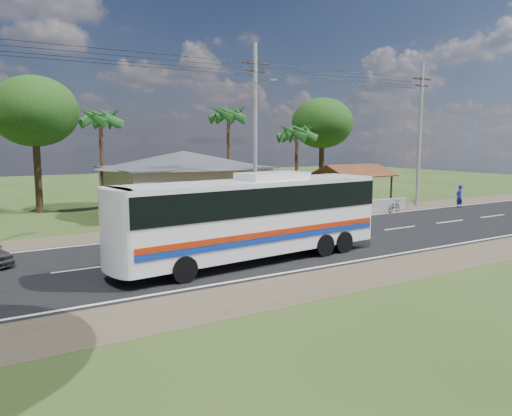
# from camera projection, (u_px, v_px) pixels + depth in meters

# --- Properties ---
(ground) EXTENTS (120.00, 120.00, 0.00)m
(ground) POSITION_uv_depth(u_px,v_px,m) (272.00, 245.00, 24.58)
(ground) COLOR #2B4017
(ground) RESTS_ON ground
(road) EXTENTS (120.00, 16.00, 0.03)m
(road) POSITION_uv_depth(u_px,v_px,m) (272.00, 245.00, 24.58)
(road) COLOR black
(road) RESTS_ON ground
(house) EXTENTS (12.40, 10.00, 5.00)m
(house) POSITION_uv_depth(u_px,v_px,m) (184.00, 175.00, 35.72)
(house) COLOR tan
(house) RESTS_ON ground
(waiting_shed) EXTENTS (5.20, 4.48, 3.35)m
(waiting_shed) POSITION_uv_depth(u_px,v_px,m) (353.00, 172.00, 38.14)
(waiting_shed) COLOR #3B2415
(waiting_shed) RESTS_ON ground
(concrete_barrier) EXTENTS (7.00, 0.30, 0.90)m
(concrete_barrier) POSITION_uv_depth(u_px,v_px,m) (369.00, 207.00, 35.48)
(concrete_barrier) COLOR #9E9E99
(concrete_barrier) RESTS_ON ground
(utility_poles) EXTENTS (32.80, 2.22, 11.00)m
(utility_poles) POSITION_uv_depth(u_px,v_px,m) (251.00, 130.00, 30.68)
(utility_poles) COLOR #9E9E99
(utility_poles) RESTS_ON ground
(palm_near) EXTENTS (2.80, 2.80, 6.70)m
(palm_near) POSITION_uv_depth(u_px,v_px,m) (297.00, 133.00, 38.04)
(palm_near) COLOR #47301E
(palm_near) RESTS_ON ground
(palm_mid) EXTENTS (2.80, 2.80, 8.20)m
(palm_mid) POSITION_uv_depth(u_px,v_px,m) (228.00, 115.00, 39.83)
(palm_mid) COLOR #47301E
(palm_mid) RESTS_ON ground
(palm_far) EXTENTS (2.80, 2.80, 7.70)m
(palm_far) POSITION_uv_depth(u_px,v_px,m) (100.00, 118.00, 35.13)
(palm_far) COLOR #47301E
(palm_far) RESTS_ON ground
(tree_behind_house) EXTENTS (6.00, 6.00, 9.61)m
(tree_behind_house) POSITION_uv_depth(u_px,v_px,m) (34.00, 112.00, 34.68)
(tree_behind_house) COLOR #47301E
(tree_behind_house) RESTS_ON ground
(tree_behind_shed) EXTENTS (5.60, 5.60, 9.02)m
(tree_behind_shed) POSITION_uv_depth(u_px,v_px,m) (322.00, 123.00, 45.50)
(tree_behind_shed) COLOR #47301E
(tree_behind_shed) RESTS_ON ground
(coach_bus) EXTENTS (12.26, 3.63, 3.75)m
(coach_bus) POSITION_uv_depth(u_px,v_px,m) (254.00, 211.00, 21.03)
(coach_bus) COLOR silver
(coach_bus) RESTS_ON ground
(motorcycle) EXTENTS (1.79, 1.07, 0.89)m
(motorcycle) POSITION_uv_depth(u_px,v_px,m) (394.00, 206.00, 35.69)
(motorcycle) COLOR black
(motorcycle) RESTS_ON ground
(person) EXTENTS (0.65, 0.43, 1.77)m
(person) POSITION_uv_depth(u_px,v_px,m) (459.00, 196.00, 38.08)
(person) COLOR navy
(person) RESTS_ON ground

